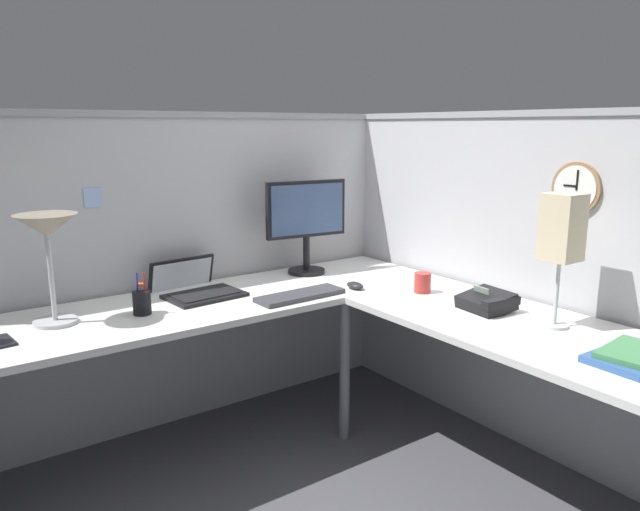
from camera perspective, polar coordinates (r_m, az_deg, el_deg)
The scene contains 17 objects.
ground_plane at distance 2.91m, azimuth 1.72°, elevation -19.03°, with size 6.80×6.80×0.00m, color #47474C.
cubicle_wall_back at distance 3.15m, azimuth -13.23°, elevation -1.30°, with size 2.57×0.12×1.58m.
cubicle_wall_right at distance 3.03m, azimuth 18.18°, elevation -2.15°, with size 0.12×2.37×1.58m.
desk at distance 2.53m, azimuth -0.18°, elevation -8.17°, with size 2.35×2.15×0.73m.
monitor at distance 3.20m, azimuth -1.30°, elevation 3.43°, with size 0.46×0.20×0.50m.
laptop at distance 2.93m, azimuth -11.82°, elevation -3.02°, with size 0.37×0.41×0.22m.
keyboard at distance 2.80m, azimuth -1.89°, elevation -3.79°, with size 0.43×0.14×0.02m, color #38383D.
computer_mouse at distance 2.95m, azimuth 3.35°, elevation -2.85°, with size 0.06×0.10×0.03m, color #232326.
desk_lamp_dome at distance 2.58m, azimuth -24.45°, elevation 1.79°, with size 0.24×0.24×0.44m.
pen_cup at distance 2.65m, azimuth -16.53°, elevation -4.27°, with size 0.08×0.08×0.18m.
cell_phone at distance 2.52m, azimuth -27.89°, elevation -7.18°, with size 0.07×0.14×0.01m, color black.
office_phone at distance 2.69m, azimuth 15.59°, elevation -4.29°, with size 0.21×0.22×0.11m.
book_stack at distance 2.30m, azimuth 27.55°, elevation -8.49°, with size 0.30×0.23×0.04m.
desk_lamp_paper at distance 2.49m, azimuth 21.96°, elevation 2.13°, with size 0.13×0.13×0.53m.
coffee_mug at distance 2.91m, azimuth 9.70°, elevation -2.55°, with size 0.08×0.08×0.10m, color #B2332D.
wall_clock at distance 2.74m, azimuth 23.17°, elevation 5.88°, with size 0.04×0.22×0.22m.
pinned_note_leftmost at distance 2.91m, azimuth -20.71°, elevation 5.17°, with size 0.08×0.00×0.09m, color #99B7E5.
Camera 1 is at (-1.52, -1.98, 1.51)m, focal length 33.76 mm.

